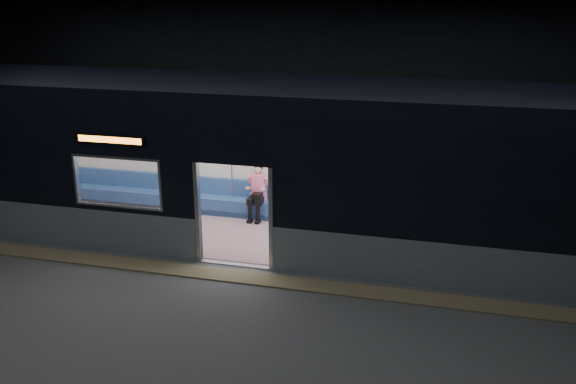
% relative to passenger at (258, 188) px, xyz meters
% --- Properties ---
extents(station_floor, '(24.00, 14.00, 0.01)m').
position_rel_passenger_xyz_m(station_floor, '(0.30, -3.55, -0.77)').
color(station_floor, '#47494C').
rests_on(station_floor, ground).
extents(station_envelope, '(24.00, 14.00, 5.00)m').
position_rel_passenger_xyz_m(station_envelope, '(0.30, -3.55, 2.90)').
color(station_envelope, black).
rests_on(station_envelope, station_floor).
extents(tactile_strip, '(22.80, 0.50, 0.03)m').
position_rel_passenger_xyz_m(tactile_strip, '(0.30, -3.00, -0.75)').
color(tactile_strip, '#8C7F59').
rests_on(tactile_strip, station_floor).
extents(metro_car, '(18.00, 3.04, 3.35)m').
position_rel_passenger_xyz_m(metro_car, '(0.30, -1.00, 1.08)').
color(metro_car, gray).
rests_on(metro_car, station_floor).
extents(passenger, '(0.39, 0.64, 1.29)m').
position_rel_passenger_xyz_m(passenger, '(0.00, 0.00, 0.00)').
color(passenger, black).
rests_on(passenger, metro_car).
extents(handbag, '(0.25, 0.22, 0.12)m').
position_rel_passenger_xyz_m(handbag, '(0.05, -0.20, -0.11)').
color(handbag, black).
rests_on(handbag, passenger).
extents(transit_map, '(0.94, 0.03, 0.61)m').
position_rel_passenger_xyz_m(transit_map, '(1.90, 0.31, 0.69)').
color(transit_map, white).
rests_on(transit_map, metro_car).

